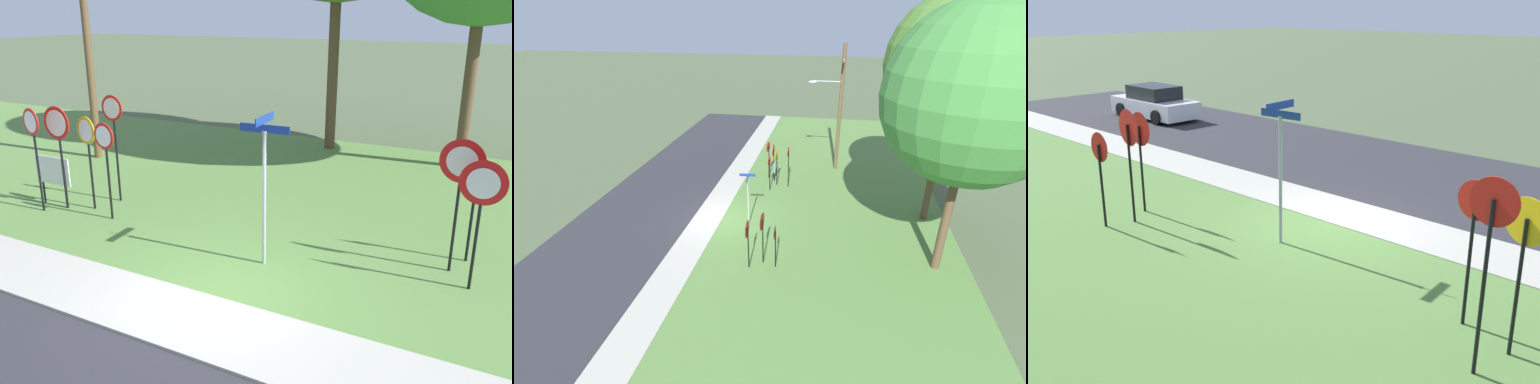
% 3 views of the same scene
% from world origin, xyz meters
% --- Properties ---
extents(ground_plane, '(160.00, 160.00, 0.00)m').
position_xyz_m(ground_plane, '(0.00, 0.00, 0.00)').
color(ground_plane, '#4C5B3D').
extents(road_asphalt, '(44.00, 6.40, 0.01)m').
position_xyz_m(road_asphalt, '(0.00, -4.80, 0.01)').
color(road_asphalt, '#2D2D33').
rests_on(road_asphalt, ground_plane).
extents(sidewalk_strip, '(44.00, 1.60, 0.06)m').
position_xyz_m(sidewalk_strip, '(0.00, -0.80, 0.03)').
color(sidewalk_strip, '#ADAA9E').
rests_on(sidewalk_strip, ground_plane).
extents(grass_median, '(44.00, 12.00, 0.04)m').
position_xyz_m(grass_median, '(0.00, 6.00, 0.02)').
color(grass_median, '#567F3D').
rests_on(grass_median, ground_plane).
extents(stop_sign_near_left, '(0.60, 0.11, 2.29)m').
position_xyz_m(stop_sign_near_left, '(-4.13, 1.91, 1.67)').
color(stop_sign_near_left, black).
rests_on(stop_sign_near_left, grass_median).
extents(stop_sign_near_right, '(0.79, 0.09, 2.53)m').
position_xyz_m(stop_sign_near_right, '(-5.61, 1.92, 1.90)').
color(stop_sign_near_right, black).
rests_on(stop_sign_near_right, grass_median).
extents(stop_sign_far_left, '(0.66, 0.14, 2.30)m').
position_xyz_m(stop_sign_far_left, '(-4.98, 2.21, 1.70)').
color(stop_sign_far_left, black).
rests_on(stop_sign_far_left, grass_median).
extents(stop_sign_far_center, '(0.64, 0.09, 2.71)m').
position_xyz_m(stop_sign_far_center, '(-4.83, 2.97, 1.97)').
color(stop_sign_far_center, black).
rests_on(stop_sign_far_center, grass_median).
extents(stop_sign_far_right, '(0.63, 0.14, 2.52)m').
position_xyz_m(stop_sign_far_right, '(-5.98, 1.52, 1.85)').
color(stop_sign_far_right, black).
rests_on(stop_sign_far_right, grass_median).
extents(yield_sign_near_left, '(0.78, 0.10, 2.35)m').
position_xyz_m(yield_sign_near_left, '(3.74, 2.34, 1.79)').
color(yield_sign_near_left, black).
rests_on(yield_sign_near_left, grass_median).
extents(yield_sign_near_right, '(0.80, 0.12, 2.54)m').
position_xyz_m(yield_sign_near_right, '(3.31, 2.90, 1.95)').
color(yield_sign_near_right, black).
rests_on(yield_sign_near_right, grass_median).
extents(yield_sign_far_left, '(0.64, 0.10, 2.10)m').
position_xyz_m(yield_sign_far_left, '(3.53, 3.50, 1.58)').
color(yield_sign_far_left, black).
rests_on(yield_sign_far_left, grass_median).
extents(street_name_post, '(0.96, 0.81, 2.90)m').
position_xyz_m(street_name_post, '(0.10, 1.55, 1.77)').
color(street_name_post, '#9EA0A8').
rests_on(street_name_post, grass_median).
extents(utility_pole, '(2.10, 2.31, 8.41)m').
position_xyz_m(utility_pole, '(-8.44, 5.79, 4.59)').
color(utility_pole, brown).
rests_on(utility_pole, grass_median).
extents(notice_board, '(1.10, 0.07, 1.25)m').
position_xyz_m(notice_board, '(-6.02, 1.98, 0.87)').
color(notice_board, black).
rests_on(notice_board, grass_median).
extents(oak_tree_left, '(6.36, 6.36, 11.21)m').
position_xyz_m(oak_tree_left, '(-2.13, 10.83, 8.06)').
color(oak_tree_left, brown).
rests_on(oak_tree_left, grass_median).
extents(oak_tree_right, '(6.68, 6.68, 10.86)m').
position_xyz_m(oak_tree_right, '(2.33, 10.50, 7.55)').
color(oak_tree_right, brown).
rests_on(oak_tree_right, grass_median).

